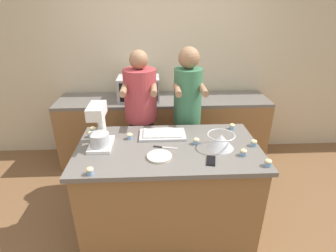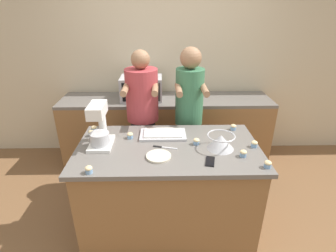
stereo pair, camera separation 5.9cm
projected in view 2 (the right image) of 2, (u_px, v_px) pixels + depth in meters
The scene contains 22 objects.
ground_plane at pixel (168, 223), 2.72m from camera, with size 16.00×16.00×0.00m, color brown.
back_wall at pixel (166, 61), 3.63m from camera, with size 10.00×0.06×2.70m.
island_counter at pixel (168, 187), 2.53m from camera, with size 1.63×0.90×0.91m.
back_counter at pixel (166, 130), 3.69m from camera, with size 2.80×0.60×0.92m.
person_left at pixel (143, 121), 2.95m from camera, with size 0.36×0.52×1.65m.
person_right at pixel (189, 118), 2.95m from camera, with size 0.32×0.49×1.68m.
stand_mixer at pixel (100, 128), 2.29m from camera, with size 0.20×0.30×0.39m.
mixing_bowl at pixel (221, 141), 2.28m from camera, with size 0.24×0.24×0.13m.
baking_tray at pixel (163, 134), 2.52m from camera, with size 0.44×0.25×0.04m.
microwave_oven at pixel (142, 88), 3.42m from camera, with size 0.53×0.37×0.30m.
cell_phone at pixel (210, 161), 2.11m from camera, with size 0.10×0.16×0.01m.
small_plate at pixel (159, 156), 2.17m from camera, with size 0.21×0.21×0.02m.
knife at pixel (164, 147), 2.32m from camera, with size 0.22×0.07×0.01m.
cupcake_0 at pixel (233, 127), 2.64m from camera, with size 0.06×0.06×0.06m.
cupcake_1 at pixel (196, 141), 2.36m from camera, with size 0.06×0.06×0.06m.
cupcake_2 at pixel (94, 129), 2.61m from camera, with size 0.06×0.06×0.06m.
cupcake_3 at pixel (243, 153), 2.17m from camera, with size 0.06×0.06×0.06m.
cupcake_4 at pixel (130, 135), 2.47m from camera, with size 0.06×0.06×0.06m.
cupcake_5 at pixel (89, 169), 1.96m from camera, with size 0.06×0.06×0.06m.
cupcake_6 at pixel (268, 164), 2.03m from camera, with size 0.06×0.06×0.06m.
cupcake_7 at pixel (92, 133), 2.51m from camera, with size 0.06×0.06×0.06m.
cupcake_8 at pixel (254, 144), 2.32m from camera, with size 0.06×0.06×0.06m.
Camera 2 is at (-0.04, -2.04, 2.06)m, focal length 28.00 mm.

